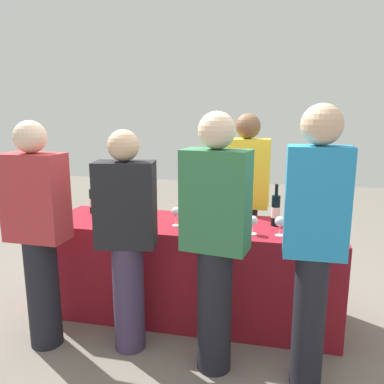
{
  "coord_description": "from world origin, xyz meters",
  "views": [
    {
      "loc": [
        0.65,
        -2.88,
        1.66
      ],
      "look_at": [
        0.0,
        0.0,
        1.03
      ],
      "focal_mm": 36.54,
      "sensor_mm": 36.0,
      "label": 1
    }
  ],
  "objects_px": {
    "wine_glass_0": "(106,209)",
    "server_pouring": "(246,198)",
    "wine_glass_1": "(119,209)",
    "wine_glass_5": "(280,222)",
    "wine_glass_2": "(176,212)",
    "guest_3": "(314,238)",
    "wine_bottle_1": "(106,201)",
    "wine_bottle_0": "(94,201)",
    "wine_bottle_3": "(202,204)",
    "guest_2": "(215,237)",
    "wine_glass_3": "(201,218)",
    "guest_0": "(38,230)",
    "wine_bottle_4": "(216,206)",
    "wine_bottle_2": "(132,203)",
    "wine_bottle_5": "(276,210)",
    "guest_1": "(127,236)",
    "wine_glass_4": "(253,221)"
  },
  "relations": [
    {
      "from": "wine_glass_3",
      "to": "guest_1",
      "type": "relative_size",
      "value": 0.09
    },
    {
      "from": "wine_glass_5",
      "to": "guest_2",
      "type": "relative_size",
      "value": 0.09
    },
    {
      "from": "wine_glass_1",
      "to": "wine_glass_5",
      "type": "distance_m",
      "value": 1.26
    },
    {
      "from": "wine_bottle_0",
      "to": "wine_bottle_1",
      "type": "relative_size",
      "value": 0.96
    },
    {
      "from": "wine_bottle_5",
      "to": "wine_glass_4",
      "type": "xyz_separation_m",
      "value": [
        -0.15,
        -0.25,
        -0.03
      ]
    },
    {
      "from": "wine_bottle_4",
      "to": "guest_1",
      "type": "height_order",
      "value": "guest_1"
    },
    {
      "from": "wine_bottle_0",
      "to": "wine_glass_2",
      "type": "xyz_separation_m",
      "value": [
        0.79,
        -0.21,
        -0.0
      ]
    },
    {
      "from": "wine_bottle_0",
      "to": "wine_bottle_2",
      "type": "xyz_separation_m",
      "value": [
        0.36,
        -0.03,
        0.0
      ]
    },
    {
      "from": "wine_glass_0",
      "to": "server_pouring",
      "type": "bearing_deg",
      "value": 31.51
    },
    {
      "from": "server_pouring",
      "to": "guest_3",
      "type": "xyz_separation_m",
      "value": [
        0.49,
        -1.21,
        0.06
      ]
    },
    {
      "from": "wine_bottle_3",
      "to": "wine_glass_3",
      "type": "bearing_deg",
      "value": -80.34
    },
    {
      "from": "wine_bottle_2",
      "to": "wine_bottle_5",
      "type": "bearing_deg",
      "value": -0.36
    },
    {
      "from": "wine_bottle_4",
      "to": "wine_glass_2",
      "type": "relative_size",
      "value": 2.13
    },
    {
      "from": "wine_glass_1",
      "to": "wine_bottle_4",
      "type": "bearing_deg",
      "value": 16.75
    },
    {
      "from": "wine_glass_4",
      "to": "server_pouring",
      "type": "height_order",
      "value": "server_pouring"
    },
    {
      "from": "wine_bottle_1",
      "to": "wine_bottle_0",
      "type": "bearing_deg",
      "value": 171.55
    },
    {
      "from": "wine_bottle_0",
      "to": "wine_glass_5",
      "type": "distance_m",
      "value": 1.59
    },
    {
      "from": "wine_glass_3",
      "to": "wine_bottle_5",
      "type": "bearing_deg",
      "value": 25.59
    },
    {
      "from": "wine_bottle_0",
      "to": "wine_glass_1",
      "type": "relative_size",
      "value": 2.29
    },
    {
      "from": "wine_bottle_2",
      "to": "wine_glass_5",
      "type": "xyz_separation_m",
      "value": [
        1.21,
        -0.25,
        -0.01
      ]
    },
    {
      "from": "wine_bottle_2",
      "to": "wine_bottle_4",
      "type": "xyz_separation_m",
      "value": [
        0.7,
        0.07,
        -0.0
      ]
    },
    {
      "from": "wine_bottle_3",
      "to": "wine_bottle_4",
      "type": "xyz_separation_m",
      "value": [
        0.11,
        -0.01,
        -0.0
      ]
    },
    {
      "from": "wine_bottle_3",
      "to": "guest_2",
      "type": "relative_size",
      "value": 0.19
    },
    {
      "from": "wine_bottle_0",
      "to": "wine_bottle_5",
      "type": "distance_m",
      "value": 1.53
    },
    {
      "from": "wine_bottle_2",
      "to": "wine_bottle_4",
      "type": "relative_size",
      "value": 0.98
    },
    {
      "from": "guest_3",
      "to": "guest_2",
      "type": "bearing_deg",
      "value": 175.84
    },
    {
      "from": "wine_glass_2",
      "to": "guest_3",
      "type": "relative_size",
      "value": 0.09
    },
    {
      "from": "server_pouring",
      "to": "wine_bottle_3",
      "type": "bearing_deg",
      "value": 50.98
    },
    {
      "from": "wine_bottle_0",
      "to": "guest_1",
      "type": "distance_m",
      "value": 0.87
    },
    {
      "from": "wine_bottle_1",
      "to": "wine_bottle_3",
      "type": "bearing_deg",
      "value": 4.84
    },
    {
      "from": "wine_glass_1",
      "to": "wine_bottle_0",
      "type": "bearing_deg",
      "value": 149.26
    },
    {
      "from": "wine_bottle_0",
      "to": "wine_glass_1",
      "type": "height_order",
      "value": "wine_bottle_0"
    },
    {
      "from": "wine_glass_4",
      "to": "guest_0",
      "type": "distance_m",
      "value": 1.49
    },
    {
      "from": "wine_glass_0",
      "to": "wine_glass_5",
      "type": "bearing_deg",
      "value": -2.66
    },
    {
      "from": "wine_glass_3",
      "to": "wine_glass_2",
      "type": "bearing_deg",
      "value": 158.51
    },
    {
      "from": "wine_glass_5",
      "to": "guest_3",
      "type": "bearing_deg",
      "value": -69.17
    },
    {
      "from": "wine_bottle_1",
      "to": "wine_glass_2",
      "type": "bearing_deg",
      "value": -16.12
    },
    {
      "from": "wine_bottle_2",
      "to": "wine_bottle_5",
      "type": "distance_m",
      "value": 1.17
    },
    {
      "from": "wine_glass_1",
      "to": "wine_bottle_2",
      "type": "bearing_deg",
      "value": 73.58
    },
    {
      "from": "wine_bottle_0",
      "to": "wine_glass_4",
      "type": "relative_size",
      "value": 2.31
    },
    {
      "from": "wine_bottle_4",
      "to": "wine_glass_2",
      "type": "bearing_deg",
      "value": -137.06
    },
    {
      "from": "wine_glass_3",
      "to": "guest_0",
      "type": "height_order",
      "value": "guest_0"
    },
    {
      "from": "wine_bottle_1",
      "to": "guest_1",
      "type": "distance_m",
      "value": 0.78
    },
    {
      "from": "wine_bottle_1",
      "to": "wine_glass_5",
      "type": "xyz_separation_m",
      "value": [
        1.44,
        -0.26,
        -0.02
      ]
    },
    {
      "from": "wine_bottle_1",
      "to": "wine_bottle_5",
      "type": "bearing_deg",
      "value": -0.85
    },
    {
      "from": "wine_bottle_2",
      "to": "guest_3",
      "type": "distance_m",
      "value": 1.59
    },
    {
      "from": "wine_bottle_4",
      "to": "wine_glass_3",
      "type": "xyz_separation_m",
      "value": [
        -0.06,
        -0.33,
        -0.02
      ]
    },
    {
      "from": "wine_bottle_2",
      "to": "wine_glass_2",
      "type": "xyz_separation_m",
      "value": [
        0.43,
        -0.18,
        -0.01
      ]
    },
    {
      "from": "guest_0",
      "to": "guest_1",
      "type": "bearing_deg",
      "value": 10.1
    },
    {
      "from": "wine_bottle_1",
      "to": "wine_glass_0",
      "type": "distance_m",
      "value": 0.22
    }
  ]
}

